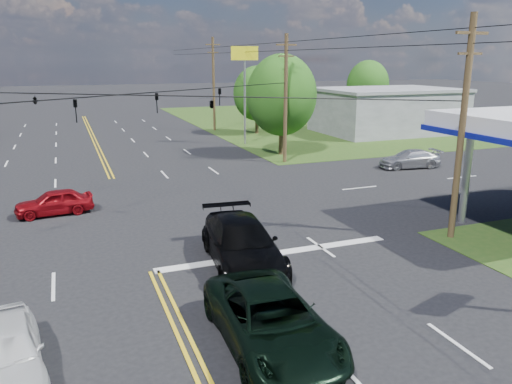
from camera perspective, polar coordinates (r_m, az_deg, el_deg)
name	(u,v)px	position (r m, az deg, el deg)	size (l,w,h in m)	color
ground	(127,212)	(26.70, -14.52, -2.27)	(280.00, 280.00, 0.00)	black
grass_ne	(364,118)	(69.09, 12.22, 8.21)	(46.00, 48.00, 0.03)	#234416
stop_bar	(277,254)	(20.52, 2.40, -7.05)	(10.00, 0.50, 0.02)	silver
retail_ne	(387,112)	(56.20, 14.73, 8.85)	(14.00, 10.00, 4.40)	slate
pole_se	(462,127)	(22.85, 22.49, 6.87)	(1.60, 0.28, 9.50)	#40321B
pole_ne	(286,98)	(37.92, 3.40, 10.73)	(1.60, 0.28, 9.50)	#40321B
pole_right_far	(214,83)	(55.73, -4.86, 12.30)	(1.60, 0.28, 10.00)	#40321B
span_wire_signals	(119,95)	(25.63, -15.40, 10.65)	(26.00, 18.00, 1.13)	black
power_lines	(120,37)	(23.60, -15.31, 16.67)	(26.04, 100.00, 0.64)	black
tree_right_a	(282,95)	(41.06, 2.94, 10.99)	(5.70, 5.70, 8.18)	#40321B
tree_right_b	(257,93)	(53.12, 0.09, 11.19)	(4.94, 4.94, 7.09)	#40321B
tree_far_r	(368,85)	(66.52, 12.66, 11.88)	(5.32, 5.32, 7.63)	#40321B
pickup_dkgreen	(271,321)	(14.00, 1.76, -14.50)	(2.64, 5.73, 1.59)	black
suv_black	(242,243)	(19.12, -1.61, -5.90)	(2.46, 6.05, 1.75)	black
pickup_white	(5,352)	(14.25, -26.72, -16.02)	(1.71, 4.25, 1.45)	silver
sedan_red	(54,202)	(27.37, -22.06, -1.08)	(1.52, 3.78, 1.29)	maroon
sedan_far	(410,159)	(38.07, 17.14, 3.63)	(1.84, 4.51, 1.31)	#A6A7AB
polesign_ne	(245,67)	(46.17, -1.31, 14.04)	(2.38, 0.98, 8.80)	#A5A5AA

